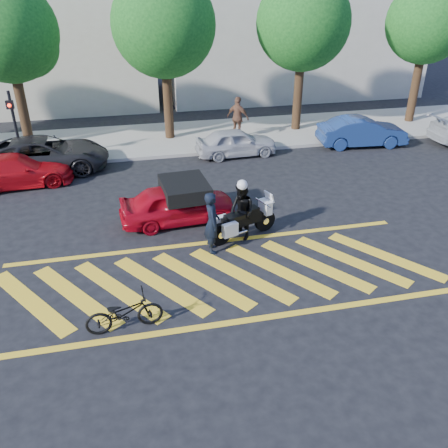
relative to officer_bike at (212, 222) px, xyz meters
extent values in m
plane|color=black|center=(0.01, -1.44, -0.95)|extent=(90.00, 90.00, 0.00)
cube|color=#9E998E|center=(0.01, 10.56, -0.87)|extent=(60.00, 5.00, 0.15)
cube|color=yellow|center=(-4.99, -1.44, -0.94)|extent=(2.43, 3.21, 0.01)
cube|color=yellow|center=(-3.89, -1.44, -0.94)|extent=(2.43, 3.21, 0.01)
cube|color=yellow|center=(-2.79, -1.44, -0.94)|extent=(2.43, 3.21, 0.01)
cube|color=yellow|center=(-1.69, -1.44, -0.94)|extent=(2.43, 3.21, 0.01)
cube|color=yellow|center=(-0.59, -1.44, -0.94)|extent=(2.43, 3.21, 0.01)
cube|color=yellow|center=(0.51, -1.44, -0.94)|extent=(2.43, 3.21, 0.01)
cube|color=yellow|center=(1.61, -1.44, -0.94)|extent=(2.43, 3.21, 0.01)
cube|color=yellow|center=(2.71, -1.44, -0.94)|extent=(2.43, 3.21, 0.01)
cube|color=yellow|center=(3.81, -1.44, -0.94)|extent=(2.43, 3.21, 0.01)
cube|color=yellow|center=(4.91, -1.44, -0.94)|extent=(2.43, 3.21, 0.01)
cube|color=yellow|center=(0.01, -3.34, -0.94)|extent=(12.00, 0.20, 0.01)
cube|color=yellow|center=(0.01, 0.46, -0.94)|extent=(12.00, 0.20, 0.01)
cube|color=beige|center=(-7.99, 19.56, 4.05)|extent=(16.00, 8.00, 10.00)
cube|color=beige|center=(9.01, 19.56, 4.55)|extent=(16.00, 8.00, 11.00)
cylinder|color=black|center=(-6.49, 10.56, 1.05)|extent=(0.44, 0.44, 4.00)
sphere|color=#144B18|center=(-6.49, 10.56, 4.21)|extent=(4.20, 4.20, 4.20)
sphere|color=#144B18|center=(-5.89, 10.86, 3.58)|extent=(2.73, 2.73, 2.73)
cylinder|color=black|center=(0.01, 10.56, 1.05)|extent=(0.44, 0.44, 4.00)
sphere|color=#144B18|center=(0.01, 10.56, 4.32)|extent=(4.60, 4.60, 4.60)
sphere|color=#144B18|center=(0.61, 10.86, 3.63)|extent=(2.99, 2.99, 2.99)
cylinder|color=black|center=(6.51, 10.56, 1.05)|extent=(0.44, 0.44, 4.00)
sphere|color=#144B18|center=(6.51, 10.56, 4.26)|extent=(4.40, 4.40, 4.40)
sphere|color=#144B18|center=(7.11, 10.86, 3.60)|extent=(2.86, 2.86, 2.86)
cylinder|color=black|center=(13.01, 10.56, 1.05)|extent=(0.44, 0.44, 4.00)
sphere|color=#144B18|center=(13.01, 10.56, 4.15)|extent=(4.00, 4.00, 4.00)
sphere|color=#144B18|center=(13.61, 10.86, 3.55)|extent=(2.60, 2.60, 2.60)
cylinder|color=black|center=(-6.49, 8.36, 0.65)|extent=(0.12, 0.12, 3.20)
cube|color=black|center=(-6.49, 8.16, 1.75)|extent=(0.28, 0.18, 0.32)
sphere|color=#FF260C|center=(-6.49, 8.06, 1.75)|extent=(0.14, 0.14, 0.14)
imported|color=black|center=(0.00, 0.00, 0.00)|extent=(0.49, 0.71, 1.89)
imported|color=black|center=(-2.68, -3.00, -0.48)|extent=(1.84, 0.79, 0.94)
cylinder|color=black|center=(0.30, 0.28, -0.59)|extent=(0.72, 0.38, 0.71)
cylinder|color=silver|center=(0.30, 0.28, -0.59)|extent=(0.26, 0.23, 0.22)
cylinder|color=black|center=(1.88, 0.85, -0.59)|extent=(0.72, 0.38, 0.71)
cylinder|color=silver|center=(1.88, 0.85, -0.59)|extent=(0.26, 0.23, 0.22)
cube|color=black|center=(1.04, 0.55, -0.32)|extent=(1.36, 0.72, 0.32)
cube|color=black|center=(1.35, 0.65, -0.11)|extent=(0.56, 0.47, 0.24)
cube|color=black|center=(0.79, 0.45, -0.13)|extent=(0.68, 0.54, 0.13)
cube|color=silver|center=(1.88, 0.85, -0.11)|extent=(0.37, 0.51, 0.43)
cube|color=silver|center=(0.37, 0.60, -0.35)|extent=(0.52, 0.35, 0.41)
cube|color=silver|center=(0.56, 0.08, -0.35)|extent=(0.52, 0.35, 0.41)
imported|color=black|center=(1.04, 0.56, -0.05)|extent=(0.94, 1.05, 1.80)
imported|color=#B30819|center=(-0.75, 2.06, -0.31)|extent=(3.86, 1.79, 1.28)
imported|color=red|center=(-6.43, 6.36, -0.33)|extent=(4.38, 2.16, 1.23)
imported|color=black|center=(-5.49, 7.68, -0.23)|extent=(5.18, 2.43, 1.43)
imported|color=#B2B2B6|center=(2.65, 7.76, -0.33)|extent=(3.66, 1.61, 1.22)
imported|color=navy|center=(8.75, 7.76, -0.27)|extent=(4.23, 1.82, 1.35)
imported|color=brown|center=(3.23, 9.77, 0.19)|extent=(1.17, 1.15, 1.98)
camera|label=1|loc=(-2.31, -11.91, 6.54)|focal=38.00mm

